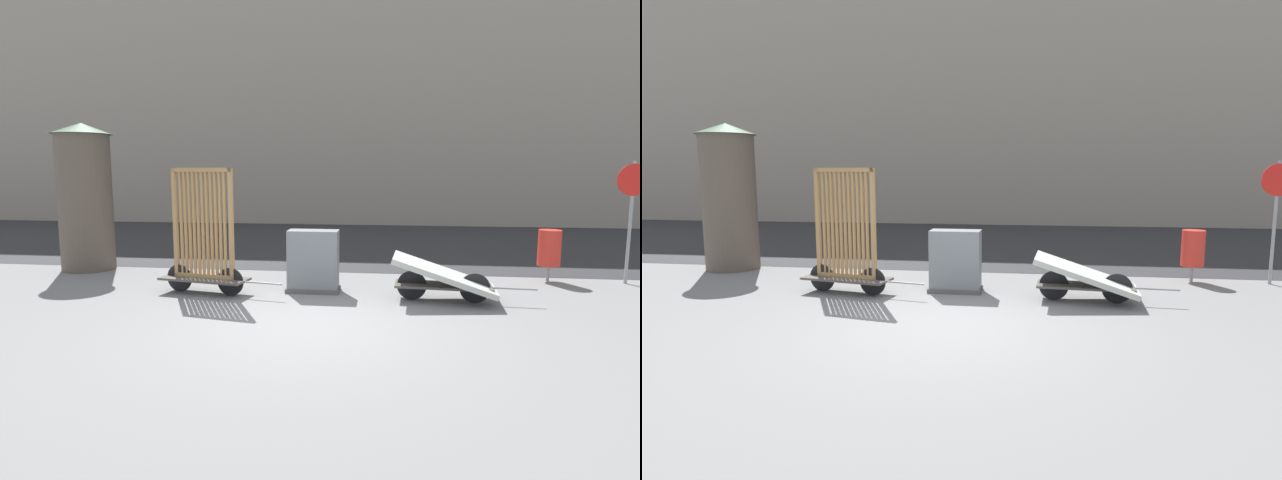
{
  "view_description": "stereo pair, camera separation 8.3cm",
  "coord_description": "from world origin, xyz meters",
  "views": [
    {
      "loc": [
        1.11,
        -6.76,
        2.16
      ],
      "look_at": [
        0.0,
        1.64,
        1.01
      ],
      "focal_mm": 28.0,
      "sensor_mm": 36.0,
      "label": 1
    },
    {
      "loc": [
        1.19,
        -6.75,
        2.16
      ],
      "look_at": [
        0.0,
        1.64,
        1.01
      ],
      "focal_mm": 28.0,
      "sensor_mm": 36.0,
      "label": 2
    }
  ],
  "objects": [
    {
      "name": "advertising_column",
      "position": [
        -5.48,
        3.5,
        1.64
      ],
      "size": [
        1.27,
        1.27,
        3.22
      ],
      "color": "brown",
      "rests_on": "ground_plane"
    },
    {
      "name": "bike_cart_with_mattress",
      "position": [
        2.09,
        1.64,
        0.41
      ],
      "size": [
        2.38,
        1.09,
        0.78
      ],
      "rotation": [
        0.0,
        0.0,
        -0.08
      ],
      "color": "#4C4742",
      "rests_on": "ground_plane"
    },
    {
      "name": "road_strip",
      "position": [
        0.0,
        8.83,
        0.0
      ],
      "size": [
        56.0,
        9.96,
        0.01
      ],
      "color": "#2D2D30",
      "rests_on": "ground_plane"
    },
    {
      "name": "bike_cart_with_bedframe",
      "position": [
        -2.08,
        1.64,
        0.82
      ],
      "size": [
        2.31,
        0.84,
        2.24
      ],
      "rotation": [
        0.0,
        0.0,
        -0.18
      ],
      "color": "#4C4742",
      "rests_on": "ground_plane"
    },
    {
      "name": "trash_bin",
      "position": [
        4.34,
        3.5,
        0.67
      ],
      "size": [
        0.43,
        0.43,
        1.03
      ],
      "color": "gray",
      "rests_on": "ground_plane"
    },
    {
      "name": "sign_post",
      "position": [
        5.79,
        3.49,
        1.58
      ],
      "size": [
        0.61,
        0.06,
        2.38
      ],
      "color": "gray",
      "rests_on": "ground_plane"
    },
    {
      "name": "utility_cabinet",
      "position": [
        -0.18,
        2.05,
        0.52
      ],
      "size": [
        0.97,
        0.51,
        1.13
      ],
      "color": "#4C4C4C",
      "rests_on": "ground_plane"
    },
    {
      "name": "ground_plane",
      "position": [
        0.0,
        0.0,
        0.0
      ],
      "size": [
        60.0,
        60.0,
        0.0
      ],
      "primitive_type": "plane",
      "color": "slate"
    },
    {
      "name": "building_facade",
      "position": [
        0.0,
        15.81,
        6.51
      ],
      "size": [
        48.0,
        4.0,
        13.01
      ],
      "color": "#9E9384",
      "rests_on": "ground_plane"
    }
  ]
}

